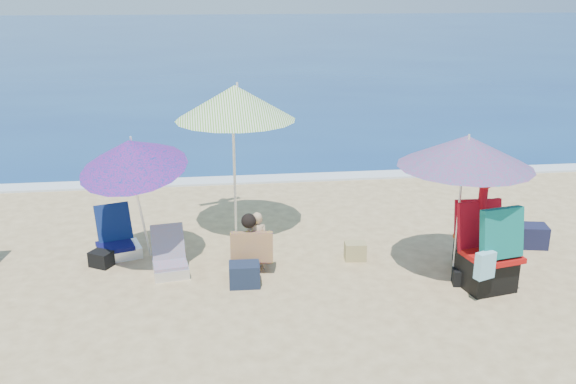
{
  "coord_description": "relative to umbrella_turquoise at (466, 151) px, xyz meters",
  "views": [
    {
      "loc": [
        -1.26,
        -6.73,
        3.7
      ],
      "look_at": [
        -0.3,
        1.0,
        1.1
      ],
      "focal_mm": 38.43,
      "sensor_mm": 36.0,
      "label": 1
    }
  ],
  "objects": [
    {
      "name": "ground",
      "position": [
        -1.89,
        -0.45,
        -1.73
      ],
      "size": [
        120.0,
        120.0,
        0.0
      ],
      "color": "#D8BC84",
      "rests_on": "ground"
    },
    {
      "name": "sea",
      "position": [
        -1.89,
        44.55,
        -1.78
      ],
      "size": [
        120.0,
        80.0,
        0.12
      ],
      "color": "navy",
      "rests_on": "ground"
    },
    {
      "name": "foam",
      "position": [
        -1.89,
        4.65,
        -1.71
      ],
      "size": [
        120.0,
        0.5,
        0.04
      ],
      "color": "white",
      "rests_on": "ground"
    },
    {
      "name": "umbrella_turquoise",
      "position": [
        0.0,
        0.0,
        0.0
      ],
      "size": [
        2.05,
        2.05,
        1.97
      ],
      "color": "white",
      "rests_on": "ground"
    },
    {
      "name": "umbrella_striped",
      "position": [
        -2.82,
        1.83,
        0.35
      ],
      "size": [
        1.84,
        1.84,
        2.38
      ],
      "color": "white",
      "rests_on": "ground"
    },
    {
      "name": "umbrella_blue",
      "position": [
        -4.24,
        0.82,
        -0.12
      ],
      "size": [
        1.9,
        1.93,
        1.97
      ],
      "color": "white",
      "rests_on": "ground"
    },
    {
      "name": "furled_umbrella",
      "position": [
        0.23,
        -0.12,
        -0.91
      ],
      "size": [
        0.24,
        0.3,
        1.5
      ],
      "color": "#9E0B17",
      "rests_on": "ground"
    },
    {
      "name": "chair_navy",
      "position": [
        -4.58,
        1.27,
        -1.55
      ],
      "size": [
        0.71,
        0.76,
        0.7
      ],
      "color": "#0B0C40",
      "rests_on": "ground"
    },
    {
      "name": "chair_rainbow",
      "position": [
        -3.8,
        0.55,
        -1.57
      ],
      "size": [
        0.53,
        0.62,
        0.63
      ],
      "color": "#E45066",
      "rests_on": "ground"
    },
    {
      "name": "camp_chair_left",
      "position": [
        0.4,
        0.29,
        -1.46
      ],
      "size": [
        0.54,
        0.55,
        0.9
      ],
      "color": "#A9300C",
      "rests_on": "ground"
    },
    {
      "name": "camp_chair_right",
      "position": [
        0.26,
        -0.4,
        -1.31
      ],
      "size": [
        0.75,
        0.86,
        1.16
      ],
      "color": "#B8100D",
      "rests_on": "ground"
    },
    {
      "name": "person_center",
      "position": [
        -2.66,
        0.52,
        -1.33
      ],
      "size": [
        0.59,
        0.53,
        0.83
      ],
      "color": "tan",
      "rests_on": "ground"
    },
    {
      "name": "bag_navy_a",
      "position": [
        -2.82,
        0.07,
        -1.58
      ],
      "size": [
        0.4,
        0.3,
        0.31
      ],
      "color": "#192338",
      "rests_on": "ground"
    },
    {
      "name": "bag_black_a",
      "position": [
        -4.77,
        0.9,
        -1.62
      ],
      "size": [
        0.36,
        0.34,
        0.22
      ],
      "color": "black",
      "rests_on": "ground"
    },
    {
      "name": "bag_tan",
      "position": [
        -1.21,
        0.68,
        -1.6
      ],
      "size": [
        0.31,
        0.23,
        0.26
      ],
      "color": "tan",
      "rests_on": "ground"
    },
    {
      "name": "bag_navy_b",
      "position": [
        1.5,
        0.83,
        -1.57
      ],
      "size": [
        0.51,
        0.42,
        0.33
      ],
      "color": "#171A34",
      "rests_on": "ground"
    },
    {
      "name": "bag_black_b",
      "position": [
        0.01,
        -0.26,
        -1.63
      ],
      "size": [
        0.3,
        0.24,
        0.21
      ],
      "color": "black",
      "rests_on": "ground"
    }
  ]
}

